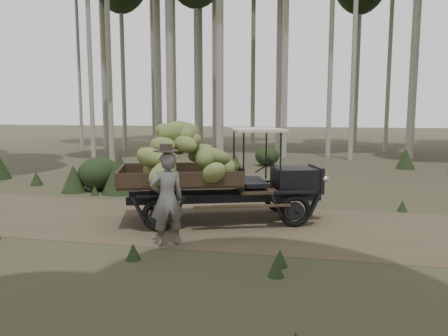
% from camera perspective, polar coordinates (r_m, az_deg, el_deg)
% --- Properties ---
extents(ground, '(120.00, 120.00, 0.00)m').
position_cam_1_polar(ground, '(10.02, 6.02, -7.64)').
color(ground, '#473D2B').
rests_on(ground, ground).
extents(dirt_track, '(70.00, 4.00, 0.01)m').
position_cam_1_polar(dirt_track, '(10.02, 6.02, -7.62)').
color(dirt_track, brown).
rests_on(dirt_track, ground).
extents(banana_truck, '(5.00, 3.24, 2.45)m').
position_cam_1_polar(banana_truck, '(10.17, -2.80, 0.54)').
color(banana_truck, black).
rests_on(banana_truck, ground).
extents(farmer, '(0.80, 0.74, 1.99)m').
position_cam_1_polar(farmer, '(8.50, -7.47, -3.90)').
color(farmer, '#5A5852').
rests_on(farmer, ground).
extents(undergrowth, '(23.29, 22.34, 1.39)m').
position_cam_1_polar(undergrowth, '(11.22, -0.30, -3.31)').
color(undergrowth, '#233319').
rests_on(undergrowth, ground).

